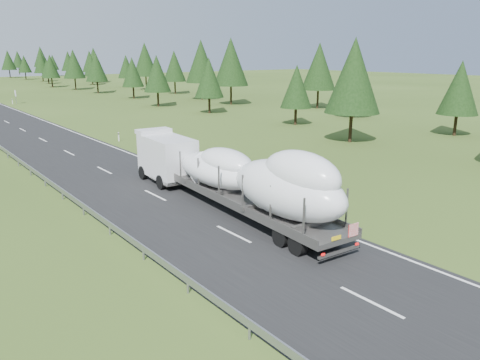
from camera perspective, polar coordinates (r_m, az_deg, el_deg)
ground at (r=25.36m, az=-0.80°, el=-6.64°), size 400.00×400.00×0.00m
highway_sign at (r=101.43m, az=-25.70°, el=9.39°), size 0.08×0.90×2.60m
tree_line_right at (r=121.53m, az=-12.17°, el=13.62°), size 27.84×253.42×12.58m
boat_truck at (r=28.25m, az=-0.49°, el=0.75°), size 3.84×20.38×4.76m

